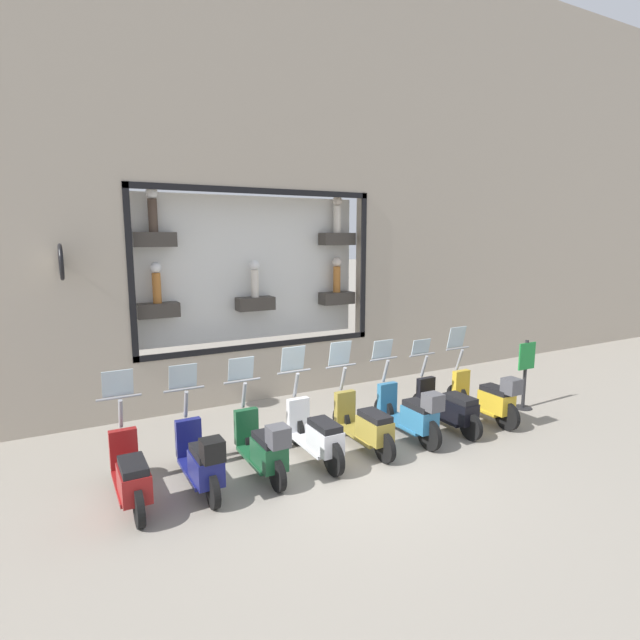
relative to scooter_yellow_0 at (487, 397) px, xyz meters
The scene contains 11 objects.
ground_plane 3.29m from the scooter_yellow_0, 92.09° to the left, with size 120.00×120.00×0.00m, color gray.
building_facade 6.55m from the scooter_yellow_0, 43.09° to the left, with size 1.23×36.00×9.76m.
scooter_yellow_0 is the anchor object (origin of this frame).
scooter_black_1 0.92m from the scooter_yellow_0, 86.77° to the left, with size 1.79×0.61×1.54m.
scooter_teal_2 1.83m from the scooter_yellow_0, 90.06° to the left, with size 1.80×0.60×1.62m.
scooter_olive_3 2.75m from the scooter_yellow_0, 88.82° to the left, with size 1.80×0.60×1.69m.
scooter_white_4 3.67m from the scooter_yellow_0, 89.06° to the left, with size 1.80×0.60×1.69m.
scooter_green_5 4.58m from the scooter_yellow_0, 90.15° to the left, with size 1.79×0.60×1.61m.
scooter_navy_6 5.50m from the scooter_yellow_0, 90.13° to the left, with size 1.79×0.61×1.61m.
scooter_red_7 6.41m from the scooter_yellow_0, 89.50° to the left, with size 1.80×0.61×1.65m.
shop_sign_post 1.27m from the scooter_yellow_0, 82.61° to the right, with size 0.36×0.45×1.44m.
Camera 1 is at (-6.35, 3.90, 3.50)m, focal length 28.00 mm.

